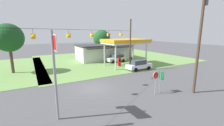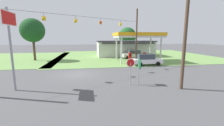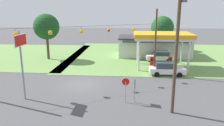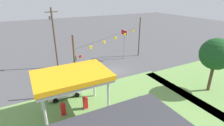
{
  "view_description": "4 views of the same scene",
  "coord_description": "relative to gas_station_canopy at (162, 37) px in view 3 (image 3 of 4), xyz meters",
  "views": [
    {
      "loc": [
        -6.28,
        -15.85,
        6.54
      ],
      "look_at": [
        4.78,
        4.01,
        1.88
      ],
      "focal_mm": 24.0,
      "sensor_mm": 36.0,
      "label": 1
    },
    {
      "loc": [
        1.3,
        -17.94,
        4.38
      ],
      "look_at": [
        4.24,
        0.41,
        1.22
      ],
      "focal_mm": 24.0,
      "sensor_mm": 36.0,
      "label": 2
    },
    {
      "loc": [
        5.37,
        -24.25,
        8.69
      ],
      "look_at": [
        3.21,
        3.26,
        1.85
      ],
      "focal_mm": 35.0,
      "sensor_mm": 36.0,
      "label": 3
    },
    {
      "loc": [
        14.49,
        26.22,
        13.53
      ],
      "look_at": [
        1.77,
        2.07,
        2.59
      ],
      "focal_mm": 28.0,
      "sensor_mm": 36.0,
      "label": 4
    }
  ],
  "objects": [
    {
      "name": "stop_sign_roadside",
      "position": [
        -5.15,
        -13.37,
        -2.92
      ],
      "size": [
        0.8,
        0.08,
        2.5
      ],
      "rotation": [
        0.0,
        0.0,
        3.14
      ],
      "color": "#99999E",
      "rests_on": "ground"
    },
    {
      "name": "grass_verge_station_corner",
      "position": [
        2.0,
        8.81,
        -4.71
      ],
      "size": [
        36.0,
        28.0,
        0.04
      ],
      "primitive_type": "cube",
      "color": "#6B934C",
      "rests_on": "ground"
    },
    {
      "name": "gas_station_store",
      "position": [
        -0.18,
        8.8,
        -2.89
      ],
      "size": [
        13.4,
        7.33,
        3.64
      ],
      "color": "silver",
      "rests_on": "ground"
    },
    {
      "name": "fuel_pump_near",
      "position": [
        -1.37,
        -0.0,
        -3.95
      ],
      "size": [
        0.71,
        0.56,
        1.65
      ],
      "color": "gray",
      "rests_on": "ground"
    },
    {
      "name": "tree_behind_station",
      "position": [
        2.19,
        15.46,
        0.07
      ],
      "size": [
        4.93,
        4.93,
        7.28
      ],
      "color": "#4C3828",
      "rests_on": "ground"
    },
    {
      "name": "signal_span_gantry",
      "position": [
        -10.28,
        -8.52,
        0.1
      ],
      "size": [
        18.0,
        10.24,
        8.73
      ],
      "color": "#4C3828",
      "rests_on": "ground"
    },
    {
      "name": "tree_west_verge",
      "position": [
        -19.17,
        4.23,
        0.97
      ],
      "size": [
        4.43,
        4.43,
        7.95
      ],
      "color": "#4C3828",
      "rests_on": "ground"
    },
    {
      "name": "fuel_pump_far",
      "position": [
        1.37,
        -0.0,
        -3.95
      ],
      "size": [
        0.71,
        0.56,
        1.65
      ],
      "color": "gray",
      "rests_on": "ground"
    },
    {
      "name": "car_at_pumps_front",
      "position": [
        0.18,
        -4.01,
        -3.8
      ],
      "size": [
        4.74,
        2.17,
        1.82
      ],
      "rotation": [
        0.0,
        0.0,
        0.02
      ],
      "color": "white",
      "rests_on": "ground"
    },
    {
      "name": "ground_plane",
      "position": [
        -10.28,
        -8.51,
        -4.73
      ],
      "size": [
        160.0,
        160.0,
        0.0
      ],
      "primitive_type": "plane",
      "color": "#4C4C4F"
    },
    {
      "name": "route_sign",
      "position": [
        -4.28,
        -13.27,
        -3.02
      ],
      "size": [
        0.1,
        0.7,
        2.4
      ],
      "color": "gray",
      "rests_on": "ground"
    },
    {
      "name": "grass_verge_opposite_corner",
      "position": [
        -26.28,
        7.49,
        -4.71
      ],
      "size": [
        24.0,
        24.0,
        0.04
      ],
      "primitive_type": "cube",
      "color": "#6B934C",
      "rests_on": "ground"
    },
    {
      "name": "utility_pole_main",
      "position": [
        -1.06,
        -15.14,
        1.54
      ],
      "size": [
        2.2,
        0.44,
        11.29
      ],
      "color": "#4C3828",
      "rests_on": "ground"
    },
    {
      "name": "gas_station_canopy",
      "position": [
        0.0,
        0.0,
        0.0
      ],
      "size": [
        8.37,
        5.76,
        5.26
      ],
      "color": "silver",
      "rests_on": "ground"
    },
    {
      "name": "stop_sign_overhead",
      "position": [
        -15.05,
        -13.27,
        0.08
      ],
      "size": [
        0.22,
        2.3,
        6.72
      ],
      "color": "gray",
      "rests_on": "ground"
    },
    {
      "name": "car_at_pumps_rear",
      "position": [
        0.38,
        4.01,
        -3.82
      ],
      "size": [
        4.53,
        2.34,
        1.77
      ],
      "rotation": [
        0.0,
        0.0,
        3.21
      ],
      "color": "white",
      "rests_on": "ground"
    }
  ]
}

